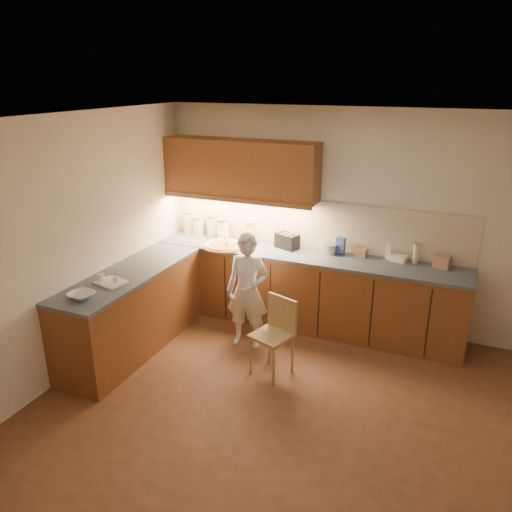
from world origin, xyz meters
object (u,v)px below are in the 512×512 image
at_px(pizza_on_board, 224,245).
at_px(toaster, 287,241).
at_px(child, 248,291).
at_px(oil_jug, 251,231).
at_px(wooden_chair, 276,330).

relative_size(pizza_on_board, toaster, 1.58).
distance_m(child, toaster, 0.92).
height_order(oil_jug, toaster, oil_jug).
distance_m(child, oil_jug, 1.01).
bearing_deg(oil_jug, child, -68.67).
relative_size(child, toaster, 4.07).
height_order(child, wooden_chair, child).
bearing_deg(wooden_chair, toaster, 123.67).
bearing_deg(wooden_chair, pizza_on_board, 156.66).
xyz_separation_m(child, wooden_chair, (0.49, -0.39, -0.19)).
bearing_deg(pizza_on_board, child, -44.35).
height_order(pizza_on_board, oil_jug, oil_jug).
bearing_deg(oil_jug, pizza_on_board, -129.16).
distance_m(child, wooden_chair, 0.65).
xyz_separation_m(pizza_on_board, child, (0.58, -0.56, -0.28)).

